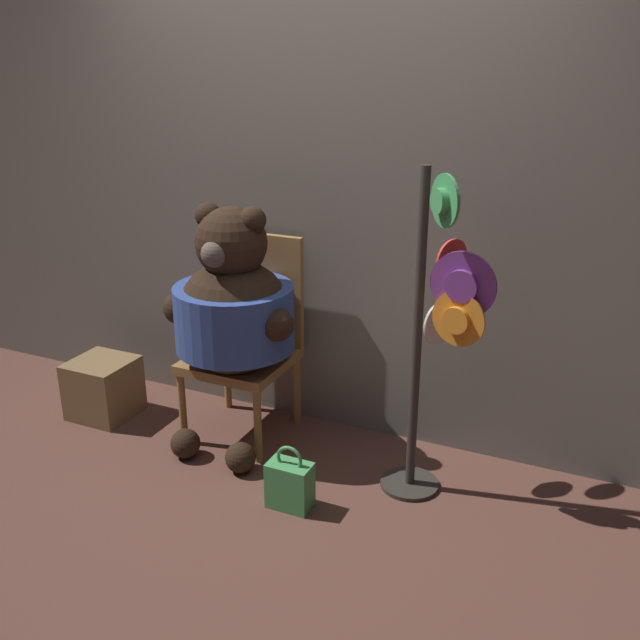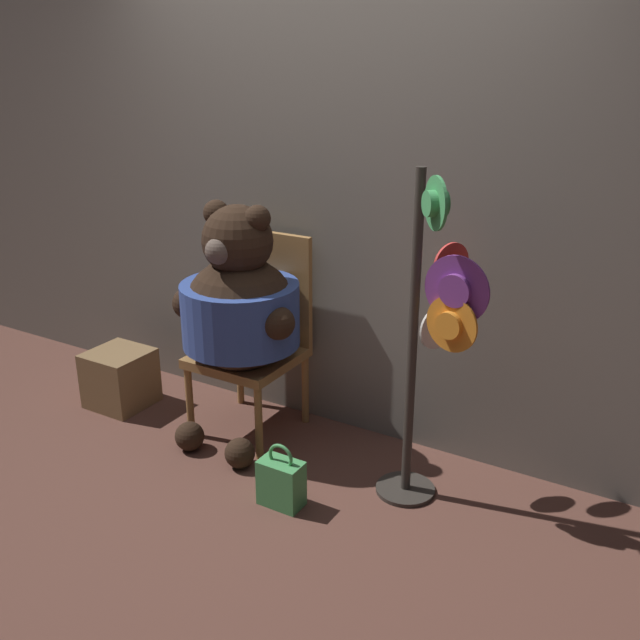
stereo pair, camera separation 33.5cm
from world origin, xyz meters
name	(u,v)px [view 1 (the left image)]	position (x,y,z in m)	size (l,w,h in m)	color
ground_plane	(264,478)	(0.00, 0.00, 0.00)	(14.00, 14.00, 0.00)	brown
wall_back	(324,202)	(0.00, 0.71, 1.23)	(8.00, 0.10, 2.47)	slate
chair	(248,334)	(-0.32, 0.45, 0.54)	(0.51, 0.51, 1.06)	#9E703D
teddy_bear	(233,310)	(-0.30, 0.27, 0.74)	(0.73, 0.64, 1.28)	black
hat_display_rack	(438,325)	(0.76, 0.24, 0.84)	(0.48, 0.47, 1.53)	#332D28
handbag_on_ground	(290,484)	(0.22, -0.15, 0.12)	(0.20, 0.12, 0.31)	#479E56
wooden_crate	(103,388)	(-1.14, 0.20, 0.17)	(0.33, 0.33, 0.33)	brown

